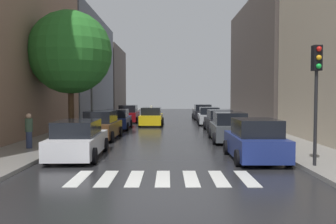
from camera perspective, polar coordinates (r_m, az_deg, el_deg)
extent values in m
cube|color=#242427|center=(32.99, -0.52, -1.94)|extent=(28.00, 72.00, 0.04)
cube|color=gray|center=(33.65, -11.66, -1.74)|extent=(3.00, 72.00, 0.15)
cube|color=gray|center=(33.59, 10.65, -1.74)|extent=(3.00, 72.00, 0.15)
cube|color=silver|center=(11.67, -14.68, -10.55)|extent=(0.45, 2.20, 0.01)
cube|color=silver|center=(11.49, -10.25, -10.72)|extent=(0.45, 2.20, 0.01)
cube|color=silver|center=(11.37, -5.70, -10.83)|extent=(0.45, 2.20, 0.01)
cube|color=silver|center=(11.32, -1.07, -10.88)|extent=(0.45, 2.20, 0.01)
cube|color=silver|center=(11.34, 3.56, -10.85)|extent=(0.45, 2.20, 0.01)
cube|color=silver|center=(11.44, 8.15, -10.76)|extent=(0.45, 2.20, 0.01)
cube|color=silver|center=(11.60, 12.62, -10.61)|extent=(0.45, 2.20, 0.01)
cube|color=slate|center=(43.44, -15.24, 7.06)|extent=(6.00, 19.53, 12.03)
cube|color=#564C47|center=(61.07, -10.81, 5.25)|extent=(6.00, 14.48, 10.80)
cube|color=#564C47|center=(36.29, 17.31, 7.83)|extent=(6.00, 17.77, 11.94)
cube|color=silver|center=(15.56, -14.72, -5.12)|extent=(1.99, 4.77, 0.79)
cube|color=black|center=(15.25, -14.95, -2.58)|extent=(1.70, 2.64, 0.64)
cylinder|color=black|center=(17.31, -16.56, -5.18)|extent=(0.24, 0.65, 0.64)
cylinder|color=black|center=(16.94, -10.50, -5.28)|extent=(0.24, 0.65, 0.64)
cylinder|color=black|center=(14.35, -19.70, -6.85)|extent=(0.24, 0.65, 0.64)
cylinder|color=black|center=(13.91, -12.40, -7.06)|extent=(0.24, 0.65, 0.64)
cube|color=brown|center=(21.56, -11.06, -2.80)|extent=(1.88, 4.61, 0.86)
cube|color=black|center=(21.28, -11.21, -0.76)|extent=(1.61, 2.55, 0.71)
cylinder|color=black|center=(23.25, -12.37, -3.13)|extent=(0.24, 0.65, 0.64)
cylinder|color=black|center=(22.90, -8.10, -3.18)|extent=(0.24, 0.65, 0.64)
cylinder|color=black|center=(20.36, -14.38, -3.98)|extent=(0.24, 0.65, 0.64)
cylinder|color=black|center=(19.95, -9.53, -4.07)|extent=(0.24, 0.65, 0.64)
cube|color=navy|center=(27.98, -8.64, -1.62)|extent=(2.01, 4.66, 0.76)
cube|color=black|center=(27.70, -8.71, -0.23)|extent=(1.74, 2.58, 0.62)
cylinder|color=black|center=(29.64, -10.10, -1.85)|extent=(0.23, 0.64, 0.64)
cylinder|color=black|center=(29.40, -6.38, -1.86)|extent=(0.23, 0.64, 0.64)
cylinder|color=black|center=(26.63, -11.12, -2.38)|extent=(0.23, 0.64, 0.64)
cylinder|color=black|center=(26.37, -6.98, -2.40)|extent=(0.23, 0.64, 0.64)
cube|color=maroon|center=(34.60, -6.74, -0.71)|extent=(1.83, 4.39, 0.85)
cube|color=black|center=(34.35, -6.79, 0.56)|extent=(1.61, 2.41, 0.70)
cylinder|color=black|center=(36.17, -7.92, -1.01)|extent=(0.22, 0.64, 0.64)
cylinder|color=black|center=(35.97, -5.03, -1.02)|extent=(0.22, 0.64, 0.64)
cylinder|color=black|center=(33.31, -8.59, -1.34)|extent=(0.22, 0.64, 0.64)
cylinder|color=black|center=(33.09, -5.45, -1.35)|extent=(0.22, 0.64, 0.64)
cube|color=navy|center=(14.83, 13.88, -5.37)|extent=(1.92, 4.04, 0.85)
cube|color=black|center=(14.55, 14.11, -2.48)|extent=(1.68, 2.23, 0.69)
cylinder|color=black|center=(15.97, 9.38, -5.76)|extent=(0.22, 0.64, 0.64)
cylinder|color=black|center=(16.39, 16.00, -5.61)|extent=(0.22, 0.64, 0.64)
cylinder|color=black|center=(13.39, 11.26, -7.43)|extent=(0.22, 0.64, 0.64)
cylinder|color=black|center=(13.88, 19.05, -7.16)|extent=(0.22, 0.64, 0.64)
cube|color=#474C51|center=(20.43, 9.76, -3.13)|extent=(2.04, 4.24, 0.84)
cube|color=black|center=(20.16, 9.86, -1.02)|extent=(1.75, 2.35, 0.69)
cylinder|color=black|center=(21.72, 6.76, -3.49)|extent=(0.24, 0.65, 0.64)
cylinder|color=black|center=(21.97, 11.71, -3.46)|extent=(0.24, 0.65, 0.64)
cylinder|color=black|center=(18.99, 7.49, -4.39)|extent=(0.24, 0.65, 0.64)
cylinder|color=black|center=(19.27, 13.13, -4.34)|extent=(0.24, 0.65, 0.64)
cube|color=black|center=(26.06, 8.16, -1.91)|extent=(1.84, 4.08, 0.78)
cube|color=black|center=(25.82, 8.24, -0.37)|extent=(1.60, 2.25, 0.64)
cylinder|color=black|center=(27.29, 5.85, -2.22)|extent=(0.23, 0.64, 0.64)
cylinder|color=black|center=(27.55, 9.57, -2.19)|extent=(0.23, 0.64, 0.64)
cylinder|color=black|center=(24.64, 6.58, -2.75)|extent=(0.23, 0.64, 0.64)
cylinder|color=black|center=(24.93, 10.68, -2.72)|extent=(0.23, 0.64, 0.64)
cube|color=#B2B7BF|center=(32.11, 6.52, -1.04)|extent=(2.11, 4.48, 0.78)
cube|color=black|center=(31.85, 6.55, 0.21)|extent=(1.79, 2.49, 0.64)
cylinder|color=black|center=(33.52, 4.72, -1.29)|extent=(0.25, 0.65, 0.64)
cylinder|color=black|center=(33.65, 7.97, -1.29)|extent=(0.25, 0.65, 0.64)
cylinder|color=black|center=(30.63, 4.93, -1.67)|extent=(0.25, 0.65, 0.64)
cylinder|color=black|center=(30.77, 8.48, -1.67)|extent=(0.25, 0.65, 0.64)
cube|color=black|center=(38.72, 5.45, -0.36)|extent=(1.92, 4.19, 0.83)
cube|color=black|center=(38.48, 5.49, 0.74)|extent=(1.69, 2.30, 0.68)
cylinder|color=black|center=(40.03, 3.89, -0.63)|extent=(0.22, 0.64, 0.64)
cylinder|color=black|center=(40.21, 6.62, -0.63)|extent=(0.22, 0.64, 0.64)
cylinder|color=black|center=(37.28, 4.20, -0.88)|extent=(0.22, 0.64, 0.64)
cylinder|color=black|center=(37.48, 7.12, -0.88)|extent=(0.22, 0.64, 0.64)
cube|color=yellow|center=(30.72, -2.97, -1.18)|extent=(1.93, 4.55, 0.80)
cube|color=black|center=(30.45, -3.00, 0.15)|extent=(1.67, 2.51, 0.65)
cube|color=#F2EDCC|center=(30.43, -3.00, 0.94)|extent=(0.21, 0.36, 0.18)
cylinder|color=black|center=(32.29, -4.44, -1.44)|extent=(0.23, 0.64, 0.64)
cylinder|color=black|center=(32.18, -1.15, -1.45)|extent=(0.23, 0.64, 0.64)
cylinder|color=black|center=(29.33, -4.96, -1.87)|extent=(0.23, 0.64, 0.64)
cylinder|color=black|center=(29.20, -1.35, -1.88)|extent=(0.23, 0.64, 0.64)
cylinder|color=navy|center=(17.89, -22.15, -4.29)|extent=(0.28, 0.28, 0.79)
cylinder|color=#38513D|center=(17.82, -22.19, -2.02)|extent=(0.36, 0.36, 0.63)
sphere|color=tan|center=(17.79, -22.21, -0.62)|extent=(0.25, 0.25, 0.25)
cylinder|color=#513823|center=(22.60, -15.89, 0.07)|extent=(0.36, 0.36, 3.02)
sphere|color=#2B772B|center=(22.73, -16.02, 9.44)|extent=(5.17, 5.17, 5.17)
cylinder|color=black|center=(13.46, 22.91, -0.97)|extent=(0.12, 0.12, 3.40)
cube|color=black|center=(13.50, 23.08, 8.17)|extent=(0.30, 0.30, 0.90)
sphere|color=red|center=(13.36, 23.41, 9.52)|extent=(0.18, 0.18, 0.18)
sphere|color=#F2A519|center=(13.33, 23.39, 8.24)|extent=(0.18, 0.18, 0.18)
sphere|color=green|center=(13.30, 23.36, 6.95)|extent=(0.18, 0.18, 0.18)
cylinder|color=#595B60|center=(26.52, -12.71, 4.47)|extent=(0.16, 0.16, 6.70)
ellipsoid|color=beige|center=(26.86, -12.80, 11.96)|extent=(0.60, 0.28, 0.24)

